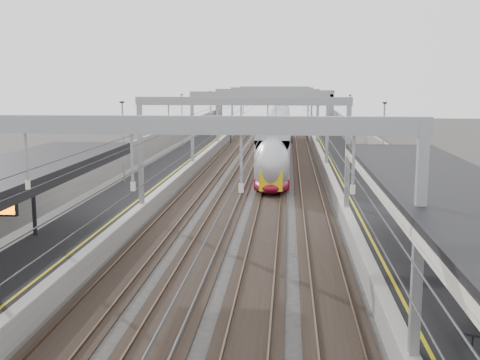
# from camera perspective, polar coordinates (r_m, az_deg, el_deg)

# --- Properties ---
(platform_left) EXTENTS (4.00, 120.00, 1.00)m
(platform_left) POSITION_cam_1_polar(r_m,az_deg,el_deg) (60.55, -5.64, 1.68)
(platform_left) COLOR black
(platform_left) RESTS_ON ground
(platform_right) EXTENTS (4.00, 120.00, 1.00)m
(platform_right) POSITION_cam_1_polar(r_m,az_deg,el_deg) (59.81, 9.63, 1.50)
(platform_right) COLOR black
(platform_right) RESTS_ON ground
(tracks) EXTENTS (11.40, 140.00, 0.20)m
(tracks) POSITION_cam_1_polar(r_m,az_deg,el_deg) (59.71, 1.95, 1.17)
(tracks) COLOR black
(tracks) RESTS_ON ground
(overhead_line) EXTENTS (13.00, 140.00, 6.60)m
(overhead_line) POSITION_cam_1_polar(r_m,az_deg,el_deg) (65.76, 2.25, 7.26)
(overhead_line) COLOR gray
(overhead_line) RESTS_ON platform_left
(canopy_right) EXTENTS (4.40, 30.00, 4.24)m
(canopy_right) POSITION_cam_1_polar(r_m,az_deg,el_deg) (18.14, 21.40, -2.20)
(canopy_right) COLOR black
(canopy_right) RESTS_ON platform_right
(overbridge) EXTENTS (22.00, 2.20, 6.90)m
(overbridge) POSITION_cam_1_polar(r_m,az_deg,el_deg) (114.12, 3.29, 7.70)
(overbridge) COLOR slate
(overbridge) RESTS_ON ground
(wall_left) EXTENTS (0.30, 120.00, 3.20)m
(wall_left) POSITION_cam_1_polar(r_m,az_deg,el_deg) (61.06, -8.61, 2.72)
(wall_left) COLOR slate
(wall_left) RESTS_ON ground
(wall_right) EXTENTS (0.30, 120.00, 3.20)m
(wall_right) POSITION_cam_1_polar(r_m,az_deg,el_deg) (60.04, 12.70, 2.49)
(wall_right) COLOR slate
(wall_right) RESTS_ON ground
(train) EXTENTS (2.74, 49.92, 4.33)m
(train) POSITION_cam_1_polar(r_m,az_deg,el_deg) (66.86, 3.55, 3.82)
(train) COLOR maroon
(train) RESTS_ON ground
(signal_green) EXTENTS (0.32, 0.32, 3.48)m
(signal_green) POSITION_cam_1_polar(r_m,az_deg,el_deg) (82.80, -0.89, 5.10)
(signal_green) COLOR black
(signal_green) RESTS_ON ground
(signal_red_near) EXTENTS (0.32, 0.32, 3.48)m
(signal_red_near) POSITION_cam_1_polar(r_m,az_deg,el_deg) (84.32, 4.95, 5.15)
(signal_red_near) COLOR black
(signal_red_near) RESTS_ON ground
(signal_red_far) EXTENTS (0.32, 0.32, 3.48)m
(signal_red_far) POSITION_cam_1_polar(r_m,az_deg,el_deg) (86.88, 6.40, 5.24)
(signal_red_far) COLOR black
(signal_red_far) RESTS_ON ground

